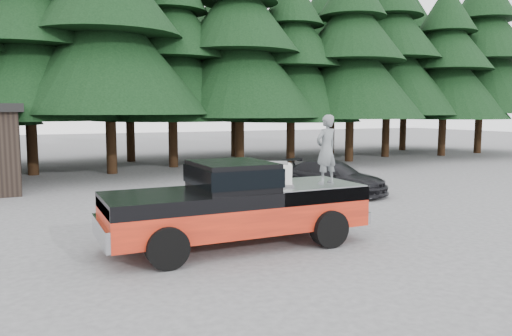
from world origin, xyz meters
name	(u,v)px	position (x,y,z in m)	size (l,w,h in m)	color
ground	(257,241)	(0.00, 0.00, 0.00)	(120.00, 120.00, 0.00)	#4B4B4D
pickup_truck	(236,217)	(-0.63, -0.22, 0.67)	(6.00, 2.04, 1.33)	red
truck_cab	(232,175)	(-0.73, -0.22, 1.62)	(1.66, 1.90, 0.59)	black
air_compressor	(276,175)	(0.32, -0.31, 1.57)	(0.70, 0.58, 0.48)	silver
man_on_bed	(326,149)	(1.56, -0.50, 2.14)	(0.59, 0.39, 1.62)	slate
parked_car	(332,177)	(5.37, 4.89, 0.61)	(1.70, 4.18, 1.21)	black
treeline	(127,22)	(0.42, 17.20, 7.72)	(60.15, 16.05, 17.50)	black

